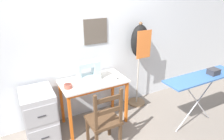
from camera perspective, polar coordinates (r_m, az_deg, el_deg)
ground_plane at (r=3.22m, az=-2.90°, el=-17.08°), size 14.00×14.00×0.00m
wall_back at (r=3.14m, az=-8.18°, el=8.03°), size 10.00×0.07×2.55m
sewing_table at (r=3.06m, az=-5.23°, el=-4.86°), size 0.99×0.55×0.76m
sewing_machine at (r=2.99m, az=-6.36°, el=-0.36°), size 0.34×0.18×0.32m
fabric_bowl at (r=2.85m, az=-12.46°, el=-4.51°), size 0.12×0.12×0.06m
scissors at (r=3.06m, az=2.10°, el=-2.46°), size 0.11×0.10×0.01m
thread_spool_near_machine at (r=3.14m, az=-3.39°, el=-1.51°), size 0.03×0.03×0.03m
wooden_chair at (r=2.69m, az=-2.23°, el=-14.28°), size 0.40×0.38×0.94m
filing_cabinet at (r=3.04m, az=-19.89°, el=-12.32°), size 0.43×0.54×0.78m
dress_form at (r=3.43m, az=7.88°, el=6.72°), size 0.32×0.32×1.53m
ironing_board at (r=3.19m, az=24.28°, el=-2.37°), size 1.25×0.33×0.87m
storage_box at (r=3.28m, az=27.01°, el=-0.41°), size 0.16×0.13×0.09m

